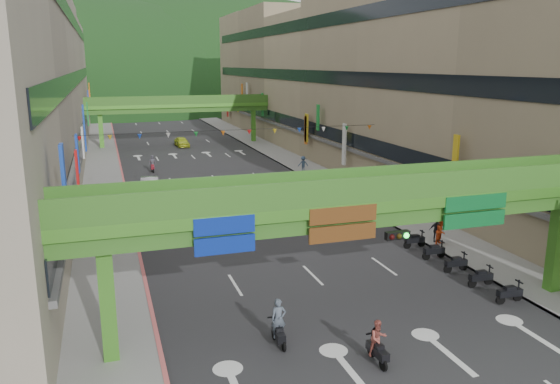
{
  "coord_description": "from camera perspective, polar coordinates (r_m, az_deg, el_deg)",
  "views": [
    {
      "loc": [
        -10.68,
        -14.89,
        11.68
      ],
      "look_at": [
        0.0,
        18.0,
        3.5
      ],
      "focal_mm": 35.0,
      "sensor_mm": 36.0,
      "label": 1
    }
  ],
  "objects": [
    {
      "name": "road_slab",
      "position": [
        66.79,
        -8.52,
        3.1
      ],
      "size": [
        18.0,
        140.0,
        0.02
      ],
      "primitive_type": "cube",
      "color": "#28282B",
      "rests_on": "ground"
    },
    {
      "name": "sidewalk_left",
      "position": [
        65.92,
        -17.99,
        2.51
      ],
      "size": [
        4.0,
        140.0,
        0.15
      ],
      "primitive_type": "cube",
      "color": "gray",
      "rests_on": "ground"
    },
    {
      "name": "sidewalk_right",
      "position": [
        69.4,
        0.48,
        3.68
      ],
      "size": [
        4.0,
        140.0,
        0.15
      ],
      "primitive_type": "cube",
      "color": "gray",
      "rests_on": "ground"
    },
    {
      "name": "curb_left",
      "position": [
        65.94,
        -16.34,
        2.64
      ],
      "size": [
        0.2,
        140.0,
        0.18
      ],
      "primitive_type": "cube",
      "color": "#CC5959",
      "rests_on": "ground"
    },
    {
      "name": "curb_right",
      "position": [
        68.82,
        -1.02,
        3.61
      ],
      "size": [
        0.2,
        140.0,
        0.18
      ],
      "primitive_type": "cube",
      "color": "gray",
      "rests_on": "ground"
    },
    {
      "name": "building_row_left",
      "position": [
        65.45,
        -25.64,
        10.08
      ],
      "size": [
        12.8,
        95.0,
        19.0
      ],
      "color": "#9E937F",
      "rests_on": "ground"
    },
    {
      "name": "building_row_right",
      "position": [
        71.36,
        6.67,
        11.44
      ],
      "size": [
        12.8,
        95.0,
        19.0
      ],
      "color": "gray",
      "rests_on": "ground"
    },
    {
      "name": "overpass_near",
      "position": [
        24.24,
        11.39,
        -2.45
      ],
      "size": [
        28.0,
        12.27,
        7.1
      ],
      "color": "#4C9E2D",
      "rests_on": "ground"
    },
    {
      "name": "overpass_far",
      "position": [
        80.85,
        -10.46,
        8.64
      ],
      "size": [
        28.0,
        2.2,
        7.1
      ],
      "color": "#4C9E2D",
      "rests_on": "ground"
    },
    {
      "name": "hill_left",
      "position": [
        175.34,
        -19.59,
        8.73
      ],
      "size": [
        168.0,
        140.0,
        112.0
      ],
      "primitive_type": "ellipsoid",
      "color": "#1C4419",
      "rests_on": "ground"
    },
    {
      "name": "hill_right",
      "position": [
        198.48,
        -7.71,
        9.82
      ],
      "size": [
        208.0,
        176.0,
        128.0
      ],
      "primitive_type": "ellipsoid",
      "color": "#1C4419",
      "rests_on": "ground"
    },
    {
      "name": "bunting_string",
      "position": [
        46.5,
        -4.6,
        6.2
      ],
      "size": [
        26.0,
        0.36,
        0.47
      ],
      "color": "black",
      "rests_on": "ground"
    },
    {
      "name": "scooter_rider_near",
      "position": [
        23.64,
        -0.15,
        -13.62
      ],
      "size": [
        0.67,
        1.6,
        2.08
      ],
      "color": "black",
      "rests_on": "ground"
    },
    {
      "name": "scooter_rider_mid",
      "position": [
        22.69,
        10.19,
        -15.15
      ],
      "size": [
        0.76,
        1.6,
        1.86
      ],
      "color": "black",
      "rests_on": "ground"
    },
    {
      "name": "scooter_rider_left",
      "position": [
        46.76,
        -11.79,
        -0.15
      ],
      "size": [
        0.99,
        1.6,
        2.04
      ],
      "color": "#98989F",
      "rests_on": "ground"
    },
    {
      "name": "scooter_rider_far",
      "position": [
        61.58,
        -13.19,
        2.91
      ],
      "size": [
        0.78,
        1.6,
        1.88
      ],
      "color": "maroon",
      "rests_on": "ground"
    },
    {
      "name": "parked_scooter_row",
      "position": [
        33.07,
        17.91,
        -7.09
      ],
      "size": [
        1.6,
        9.35,
        1.08
      ],
      "color": "black",
      "rests_on": "ground"
    },
    {
      "name": "car_silver",
      "position": [
        51.21,
        -13.45,
        0.61
      ],
      "size": [
        2.01,
        4.66,
        1.49
      ],
      "primitive_type": "imported",
      "rotation": [
        0.0,
        0.0,
        -0.1
      ],
      "color": "#B0AEB5",
      "rests_on": "ground"
    },
    {
      "name": "car_yellow",
      "position": [
        79.64,
        -10.22,
        5.17
      ],
      "size": [
        1.95,
        4.19,
        1.39
      ],
      "primitive_type": "imported",
      "rotation": [
        0.0,
        0.0,
        0.08
      ],
      "color": "yellow",
      "rests_on": "ground"
    },
    {
      "name": "pedestrian_red",
      "position": [
        37.14,
        16.49,
        -4.18
      ],
      "size": [
        1.04,
        0.96,
        1.73
      ],
      "primitive_type": "imported",
      "rotation": [
        0.0,
        0.0,
        0.45
      ],
      "color": "red",
      "rests_on": "ground"
    },
    {
      "name": "pedestrian_dark",
      "position": [
        37.6,
        16.01,
        -4.08
      ],
      "size": [
        0.99,
        0.72,
        1.56
      ],
      "primitive_type": "imported",
      "rotation": [
        0.0,
        0.0,
        -0.43
      ],
      "color": "black",
      "rests_on": "ground"
    },
    {
      "name": "pedestrian_blue",
      "position": [
        59.58,
        2.44,
        2.82
      ],
      "size": [
        0.88,
        0.66,
        1.69
      ],
      "primitive_type": "imported",
      "rotation": [
        0.0,
        0.0,
        2.93
      ],
      "color": "#354B66",
      "rests_on": "ground"
    }
  ]
}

